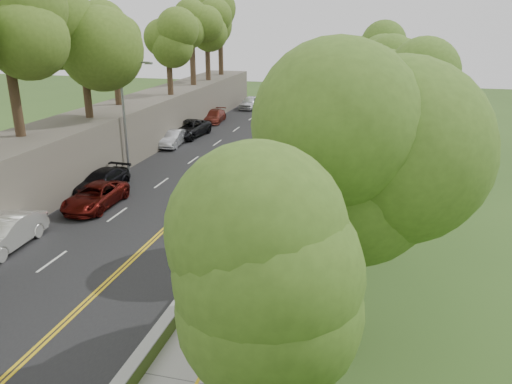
{
  "coord_description": "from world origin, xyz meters",
  "views": [
    {
      "loc": [
        7.08,
        -17.72,
        10.66
      ],
      "look_at": [
        0.5,
        8.0,
        1.4
      ],
      "focal_mm": 35.0,
      "sensor_mm": 36.0,
      "label": 1
    }
  ],
  "objects_px": {
    "streetlight": "(127,109)",
    "signpost": "(194,277)",
    "painter_0": "(254,230)",
    "car_2": "(95,196)",
    "person_far": "(325,155)",
    "construction_barrel": "(346,146)",
    "concrete_block": "(275,273)",
    "car_1": "(5,233)"
  },
  "relations": [
    {
      "from": "construction_barrel",
      "to": "car_1",
      "type": "distance_m",
      "value": 27.31
    },
    {
      "from": "streetlight",
      "to": "concrete_block",
      "type": "bearing_deg",
      "value": -44.17
    },
    {
      "from": "car_2",
      "to": "signpost",
      "type": "bearing_deg",
      "value": -45.26
    },
    {
      "from": "streetlight",
      "to": "construction_barrel",
      "type": "distance_m",
      "value": 18.21
    },
    {
      "from": "construction_barrel",
      "to": "person_far",
      "type": "xyz_separation_m",
      "value": [
        -1.13,
        -5.48,
        0.49
      ]
    },
    {
      "from": "signpost",
      "to": "painter_0",
      "type": "distance_m",
      "value": 6.97
    },
    {
      "from": "car_2",
      "to": "car_1",
      "type": "bearing_deg",
      "value": -101.83
    },
    {
      "from": "car_1",
      "to": "signpost",
      "type": "bearing_deg",
      "value": -21.5
    },
    {
      "from": "signpost",
      "to": "construction_barrel",
      "type": "bearing_deg",
      "value": 83.1
    },
    {
      "from": "signpost",
      "to": "concrete_block",
      "type": "bearing_deg",
      "value": 60.12
    },
    {
      "from": "concrete_block",
      "to": "car_2",
      "type": "height_order",
      "value": "car_2"
    },
    {
      "from": "car_1",
      "to": "streetlight",
      "type": "bearing_deg",
      "value": 88.01
    },
    {
      "from": "streetlight",
      "to": "car_2",
      "type": "relative_size",
      "value": 1.62
    },
    {
      "from": "concrete_block",
      "to": "car_1",
      "type": "xyz_separation_m",
      "value": [
        -13.37,
        -0.05,
        0.38
      ]
    },
    {
      "from": "signpost",
      "to": "person_far",
      "type": "bearing_deg",
      "value": 84.33
    },
    {
      "from": "concrete_block",
      "to": "streetlight",
      "type": "bearing_deg",
      "value": 135.83
    },
    {
      "from": "car_2",
      "to": "painter_0",
      "type": "xyz_separation_m",
      "value": [
        10.45,
        -2.91,
        0.21
      ]
    },
    {
      "from": "concrete_block",
      "to": "car_2",
      "type": "relative_size",
      "value": 0.24
    },
    {
      "from": "concrete_block",
      "to": "car_1",
      "type": "distance_m",
      "value": 13.37
    },
    {
      "from": "streetlight",
      "to": "painter_0",
      "type": "height_order",
      "value": "streetlight"
    },
    {
      "from": "car_1",
      "to": "car_2",
      "type": "bearing_deg",
      "value": 75.91
    },
    {
      "from": "construction_barrel",
      "to": "concrete_block",
      "type": "height_order",
      "value": "construction_barrel"
    },
    {
      "from": "car_2",
      "to": "painter_0",
      "type": "distance_m",
      "value": 10.85
    },
    {
      "from": "signpost",
      "to": "car_1",
      "type": "xyz_separation_m",
      "value": [
        -11.22,
        3.69,
        -1.14
      ]
    },
    {
      "from": "streetlight",
      "to": "signpost",
      "type": "height_order",
      "value": "streetlight"
    },
    {
      "from": "painter_0",
      "to": "streetlight",
      "type": "bearing_deg",
      "value": 36.97
    },
    {
      "from": "signpost",
      "to": "person_far",
      "type": "height_order",
      "value": "signpost"
    },
    {
      "from": "construction_barrel",
      "to": "car_1",
      "type": "relative_size",
      "value": 0.2
    },
    {
      "from": "car_1",
      "to": "painter_0",
      "type": "distance_m",
      "value": 12.04
    },
    {
      "from": "streetlight",
      "to": "construction_barrel",
      "type": "relative_size",
      "value": 8.39
    },
    {
      "from": "construction_barrel",
      "to": "person_far",
      "type": "height_order",
      "value": "person_far"
    },
    {
      "from": "construction_barrel",
      "to": "concrete_block",
      "type": "relative_size",
      "value": 0.8
    },
    {
      "from": "painter_0",
      "to": "concrete_block",
      "type": "bearing_deg",
      "value": -163.48
    },
    {
      "from": "signpost",
      "to": "car_1",
      "type": "bearing_deg",
      "value": 161.77
    },
    {
      "from": "concrete_block",
      "to": "person_far",
      "type": "height_order",
      "value": "person_far"
    },
    {
      "from": "streetlight",
      "to": "signpost",
      "type": "relative_size",
      "value": 2.58
    },
    {
      "from": "painter_0",
      "to": "signpost",
      "type": "bearing_deg",
      "value": 164.03
    },
    {
      "from": "signpost",
      "to": "person_far",
      "type": "distance_m",
      "value": 21.5
    },
    {
      "from": "construction_barrel",
      "to": "car_1",
      "type": "bearing_deg",
      "value": -121.98
    },
    {
      "from": "streetlight",
      "to": "car_1",
      "type": "distance_m",
      "value": 13.86
    },
    {
      "from": "car_2",
      "to": "painter_0",
      "type": "bearing_deg",
      "value": -16.58
    },
    {
      "from": "streetlight",
      "to": "concrete_block",
      "type": "relative_size",
      "value": 6.74
    }
  ]
}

